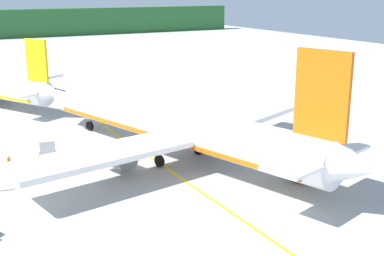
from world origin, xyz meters
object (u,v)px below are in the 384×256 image
object	(u,v)px
airliner_foreground	(173,125)
service_truck_fuel	(299,158)
crew_marshaller	(9,163)
cargo_container_near	(47,148)

from	to	relation	value
airliner_foreground	service_truck_fuel	world-z (taller)	airliner_foreground
airliner_foreground	crew_marshaller	bearing A→B (deg)	167.86
crew_marshaller	service_truck_fuel	bearing A→B (deg)	-28.42
crew_marshaller	airliner_foreground	bearing A→B (deg)	-12.14
service_truck_fuel	crew_marshaller	bearing A→B (deg)	151.58
cargo_container_near	crew_marshaller	bearing A→B (deg)	-143.56
service_truck_fuel	cargo_container_near	world-z (taller)	service_truck_fuel
cargo_container_near	crew_marshaller	size ratio (longest dim) A/B	1.16
airliner_foreground	crew_marshaller	xyz separation A→B (m)	(-14.80, 3.18, -2.40)
service_truck_fuel	crew_marshaller	distance (m)	25.97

